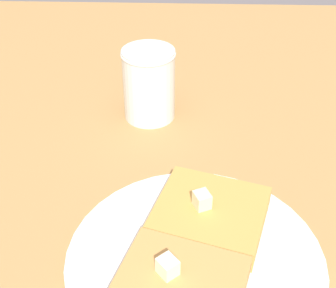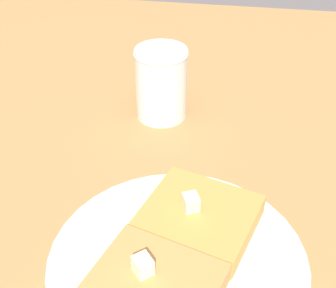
# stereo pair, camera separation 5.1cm
# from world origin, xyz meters

# --- Properties ---
(table_surface) EXTENTS (1.29, 1.29, 0.02)m
(table_surface) POSITION_xyz_m (0.00, 0.00, 0.01)
(table_surface) COLOR #AC7F49
(table_surface) RESTS_ON ground
(plate) EXTENTS (0.24, 0.24, 0.01)m
(plate) POSITION_xyz_m (0.04, 0.09, 0.03)
(plate) COLOR white
(plate) RESTS_ON table_surface
(toast_slice_left) EXTENTS (0.12, 0.13, 0.02)m
(toast_slice_left) POSITION_xyz_m (-0.00, 0.10, 0.05)
(toast_slice_left) COLOR gold
(toast_slice_left) RESTS_ON plate
(butter_pat_primary) EXTENTS (0.02, 0.02, 0.02)m
(butter_pat_primary) POSITION_xyz_m (-0.00, 0.09, 0.07)
(butter_pat_primary) COLOR beige
(butter_pat_primary) RESTS_ON toast_slice_left
(butter_pat_secondary) EXTENTS (0.02, 0.02, 0.02)m
(butter_pat_secondary) POSITION_xyz_m (0.08, 0.06, 0.07)
(butter_pat_secondary) COLOR #F3EFCA
(butter_pat_secondary) RESTS_ON toast_slice_middle
(syrup_jar) EXTENTS (0.07, 0.07, 0.10)m
(syrup_jar) POSITION_xyz_m (-0.21, 0.03, 0.07)
(syrup_jar) COLOR #331907
(syrup_jar) RESTS_ON table_surface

